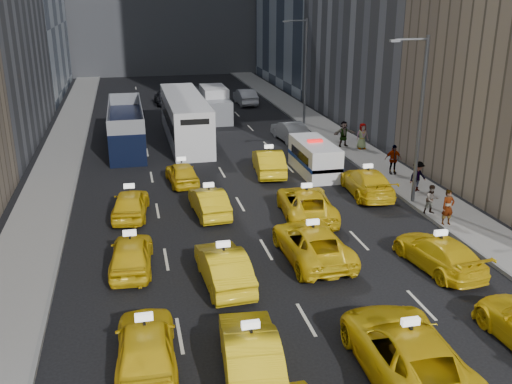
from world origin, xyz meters
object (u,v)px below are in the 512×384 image
at_px(box_truck, 215,104).
at_px(pedestrian_0, 448,207).
at_px(nypd_van, 314,158).
at_px(city_bus, 185,118).
at_px(double_decker, 126,127).

bearing_deg(box_truck, pedestrian_0, -76.20).
height_order(nypd_van, city_bus, city_bus).
bearing_deg(nypd_van, double_decker, 138.74).
bearing_deg(nypd_van, city_bus, 121.05).
distance_m(double_decker, box_truck, 11.52).
distance_m(double_decker, city_bus, 4.72).
relative_size(city_bus, pedestrian_0, 7.53).
xyz_separation_m(city_bus, pedestrian_0, (10.67, -20.64, -0.66)).
bearing_deg(box_truck, double_decker, -134.87).
bearing_deg(pedestrian_0, box_truck, 102.68).
xyz_separation_m(nypd_van, double_decker, (-11.60, 9.33, 0.55)).
distance_m(city_bus, pedestrian_0, 23.25).
relative_size(nypd_van, double_decker, 0.48).
relative_size(double_decker, city_bus, 0.81).
bearing_deg(city_bus, nypd_van, -51.75).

